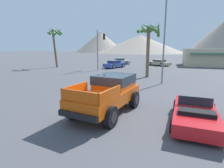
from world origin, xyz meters
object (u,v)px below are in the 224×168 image
parked_car_silver (120,61)px  street_lamp_post (165,31)px  orange_pickup_truck (109,91)px  parked_car_tan (159,63)px  red_convertible_car (195,114)px  palm_tree_short (55,37)px  traffic_light_main (101,43)px  parked_car_blue (114,64)px  palm_tree_tall (149,36)px

parked_car_silver → street_lamp_post: size_ratio=0.56×
orange_pickup_truck → street_lamp_post: 9.46m
parked_car_silver → parked_car_tan: size_ratio=0.96×
red_convertible_car → palm_tree_short: 27.25m
traffic_light_main → palm_tree_short: size_ratio=0.87×
parked_car_blue → parked_car_tan: bearing=63.9°
orange_pickup_truck → parked_car_silver: orange_pickup_truck is taller
street_lamp_post → parked_car_blue: bearing=124.5°
palm_tree_short → parked_car_silver: bearing=44.5°
parked_car_tan → traffic_light_main: bearing=176.0°
palm_tree_tall → street_lamp_post: bearing=-65.1°
palm_tree_tall → palm_tree_short: 17.38m
parked_car_blue → traffic_light_main: (-1.40, -2.74, 3.40)m
orange_pickup_truck → parked_car_blue: bearing=115.8°
red_convertible_car → parked_car_silver: 29.29m
parked_car_tan → palm_tree_short: (-16.94, -8.33, 4.47)m
parked_car_silver → parked_car_blue: bearing=-20.4°
parked_car_blue → traffic_light_main: size_ratio=0.77×
red_convertible_car → palm_tree_tall: bearing=109.8°
red_convertible_car → street_lamp_post: street_lamp_post is taller
traffic_light_main → palm_tree_tall: 9.48m
palm_tree_tall → orange_pickup_truck: bearing=-93.9°
red_convertible_car → parked_car_silver: bearing=116.0°
parked_car_silver → palm_tree_tall: palm_tree_tall is taller
red_convertible_car → parked_car_silver: parked_car_silver is taller
parked_car_silver → palm_tree_short: size_ratio=0.67×
palm_tree_tall → palm_tree_short: (-16.28, 6.07, 0.46)m
parked_car_blue → palm_tree_short: palm_tree_short is taller
red_convertible_car → traffic_light_main: bearing=126.9°
orange_pickup_truck → red_convertible_car: orange_pickup_truck is taller
parked_car_blue → palm_tree_tall: bearing=-29.7°
street_lamp_post → palm_tree_tall: street_lamp_post is taller
parked_car_blue → street_lamp_post: size_ratio=0.56×
parked_car_tan → palm_tree_short: bearing=155.3°
street_lamp_post → palm_tree_short: 20.38m
parked_car_silver → street_lamp_post: street_lamp_post is taller
parked_car_blue → palm_tree_short: bearing=-146.1°
red_convertible_car → parked_car_tan: parked_car_tan is taller
orange_pickup_truck → palm_tree_short: 24.05m
parked_car_silver → parked_car_blue: size_ratio=1.00×
street_lamp_post → palm_tree_short: (-17.94, 9.66, 0.27)m
parked_car_silver → traffic_light_main: traffic_light_main is taller
parked_car_tan → palm_tree_tall: size_ratio=0.77×
orange_pickup_truck → parked_car_tan: orange_pickup_truck is taller
parked_car_silver → palm_tree_short: bearing=-72.7°
parked_car_tan → street_lamp_post: street_lamp_post is taller
orange_pickup_truck → palm_tree_short: (-15.46, 17.99, 4.00)m
orange_pickup_truck → parked_car_tan: size_ratio=1.08×
parked_car_silver → palm_tree_short: (-9.07, -8.92, 4.41)m
palm_tree_tall → traffic_light_main: bearing=145.3°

